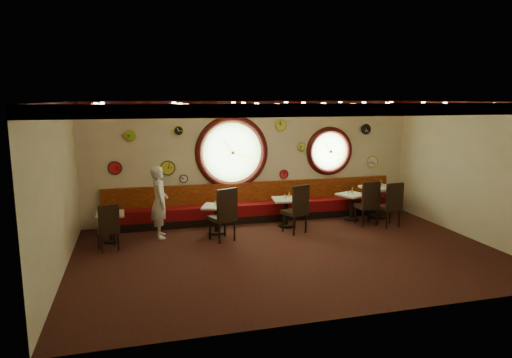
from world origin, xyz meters
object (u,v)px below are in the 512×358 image
(table_c, at_px, (286,209))
(chair_b, at_px, (225,211))
(condiment_c_pepper, at_px, (286,197))
(condiment_e_salt, at_px, (377,184))
(condiment_b_bottle, at_px, (221,201))
(condiment_a_pepper, at_px, (110,212))
(condiment_e_pepper, at_px, (381,185))
(chair_e, at_px, (392,202))
(table_d, at_px, (352,204))
(condiment_d_salt, at_px, (348,192))
(condiment_d_pepper, at_px, (353,192))
(chair_a, at_px, (108,224))
(condiment_e_bottle, at_px, (381,183))
(waiter, at_px, (160,202))
(table_e, at_px, (378,198))
(condiment_c_bottle, at_px, (289,194))
(condiment_c_salt, at_px, (284,196))
(table_b, at_px, (216,216))
(table_a, at_px, (111,224))
(condiment_b_pepper, at_px, (216,204))
(condiment_b_salt, at_px, (215,203))
(condiment_d_bottle, at_px, (352,190))
(condiment_a_bottle, at_px, (115,209))
(chair_c, at_px, (298,206))
(chair_d, at_px, (369,200))

(table_c, height_order, chair_b, chair_b)
(condiment_c_pepper, relative_size, condiment_e_salt, 0.97)
(condiment_b_bottle, bearing_deg, condiment_e_salt, 4.09)
(condiment_a_pepper, relative_size, condiment_e_salt, 0.98)
(condiment_e_pepper, bearing_deg, chair_e, -103.39)
(table_d, distance_m, condiment_d_salt, 0.33)
(table_c, xyz_separation_m, condiment_d_pepper, (1.94, 0.14, 0.30))
(chair_a, relative_size, condiment_e_bottle, 4.15)
(condiment_e_salt, relative_size, waiter, 0.06)
(condiment_d_salt, bearing_deg, table_c, -174.83)
(chair_a, bearing_deg, condiment_c_pepper, -4.14)
(table_e, distance_m, condiment_c_bottle, 2.63)
(chair_a, relative_size, condiment_a_pepper, 6.28)
(table_e, bearing_deg, condiment_c_salt, -177.54)
(table_b, bearing_deg, table_a, -178.85)
(table_c, xyz_separation_m, condiment_b_pepper, (-1.86, -0.23, 0.29))
(table_d, xyz_separation_m, condiment_a_pepper, (-6.24, -0.42, 0.28))
(condiment_b_salt, bearing_deg, condiment_c_bottle, 6.93)
(condiment_d_bottle, relative_size, condiment_e_bottle, 1.16)
(condiment_d_pepper, bearing_deg, waiter, -177.20)
(condiment_d_pepper, distance_m, condiment_d_bottle, 0.15)
(condiment_b_salt, bearing_deg, condiment_d_bottle, 6.02)
(table_d, xyz_separation_m, condiment_e_bottle, (0.91, 0.07, 0.50))
(condiment_c_salt, height_order, condiment_a_bottle, condiment_a_bottle)
(table_a, distance_m, condiment_d_bottle, 6.32)
(condiment_e_bottle, bearing_deg, condiment_b_salt, -175.67)
(chair_e, xyz_separation_m, condiment_a_pepper, (-6.89, 0.50, 0.07))
(condiment_a_pepper, xyz_separation_m, condiment_b_pepper, (2.45, 0.03, 0.03))
(condiment_b_salt, bearing_deg, chair_a, -163.66)
(chair_c, relative_size, condiment_b_pepper, 6.58)
(chair_b, xyz_separation_m, condiment_a_pepper, (-2.54, 0.55, 0.01))
(condiment_d_salt, xyz_separation_m, condiment_a_pepper, (-6.13, -0.42, -0.03))
(table_c, distance_m, table_d, 1.93)
(table_c, height_order, table_e, table_e)
(condiment_c_pepper, relative_size, condiment_d_pepper, 1.01)
(condiment_c_salt, height_order, condiment_b_pepper, condiment_c_salt)
(condiment_d_bottle, distance_m, condiment_e_pepper, 0.84)
(chair_b, distance_m, chair_d, 3.85)
(chair_e, distance_m, condiment_b_bottle, 4.36)
(chair_e, height_order, condiment_d_pepper, chair_e)
(table_c, bearing_deg, chair_c, -84.02)
(table_a, distance_m, table_b, 2.46)
(chair_b, height_order, chair_d, chair_b)
(chair_b, bearing_deg, condiment_d_pepper, -7.18)
(condiment_b_pepper, bearing_deg, condiment_e_bottle, 5.56)
(chair_c, distance_m, condiment_c_bottle, 0.78)
(table_a, bearing_deg, condiment_e_pepper, 3.13)
(condiment_d_salt, distance_m, condiment_a_pepper, 6.15)
(chair_a, distance_m, condiment_a_pepper, 0.60)
(condiment_d_pepper, bearing_deg, condiment_e_salt, 6.82)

